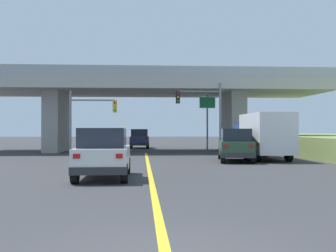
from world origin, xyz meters
TOP-DOWN VIEW (x-y plane):
  - ground at (0.00, 31.21)m, footprint 160.00×160.00m
  - overpass_bridge at (0.00, 31.21)m, footprint 32.04×9.40m
  - lane_divider_stripe at (0.00, 14.04)m, footprint 0.20×28.09m
  - suv_lead at (-1.90, 10.34)m, footprint 2.04×4.32m
  - suv_crossing at (5.42, 18.89)m, footprint 2.61×5.02m
  - box_truck at (7.61, 20.42)m, footprint 2.33×7.03m
  - sedan_oncoming at (-0.60, 37.48)m, footprint 2.00×4.76m
  - traffic_signal_nearside at (4.71, 26.43)m, footprint 3.67×0.36m
  - traffic_signal_farside at (-4.60, 26.40)m, footprint 3.71×0.36m
  - highway_sign at (5.32, 29.12)m, footprint 1.39×0.17m

SIDE VIEW (x-z plane):
  - ground at x=0.00m, z-range 0.00..0.00m
  - lane_divider_stripe at x=0.00m, z-range 0.00..0.01m
  - suv_lead at x=-1.90m, z-range 0.00..2.02m
  - suv_crossing at x=5.42m, z-range 0.01..2.03m
  - sedan_oncoming at x=-0.60m, z-range 0.01..2.03m
  - box_truck at x=7.61m, z-range 0.09..3.08m
  - traffic_signal_farside at x=-4.60m, z-range 0.68..5.69m
  - highway_sign at x=5.32m, z-range 1.11..6.09m
  - traffic_signal_nearside at x=4.71m, z-range 0.80..6.52m
  - overpass_bridge at x=0.00m, z-range 1.54..8.62m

